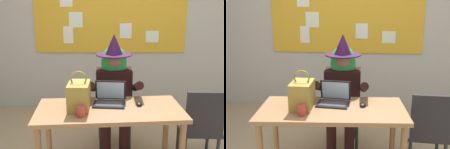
% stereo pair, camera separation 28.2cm
% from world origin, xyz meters
% --- Properties ---
extents(wall_back_bulletin, '(6.07, 2.09, 2.75)m').
position_xyz_m(wall_back_bulletin, '(0.00, 2.01, 1.39)').
color(wall_back_bulletin, '#B2B2AD').
rests_on(wall_back_bulletin, ground).
extents(desk_main, '(1.47, 0.76, 0.73)m').
position_xyz_m(desk_main, '(0.01, 0.11, 0.63)').
color(desk_main, '#8E6642').
rests_on(desk_main, ground).
extents(chair_at_desk, '(0.45, 0.45, 0.90)m').
position_xyz_m(chair_at_desk, '(0.05, 0.80, 0.50)').
color(chair_at_desk, '#4C1E19').
rests_on(chair_at_desk, ground).
extents(person_costumed, '(0.60, 0.68, 1.38)m').
position_xyz_m(person_costumed, '(0.06, 0.67, 0.78)').
color(person_costumed, black).
rests_on(person_costumed, ground).
extents(laptop, '(0.34, 0.28, 0.22)m').
position_xyz_m(laptop, '(0.01, 0.24, 0.78)').
color(laptop, black).
rests_on(laptop, desk_main).
extents(computer_mouse, '(0.08, 0.11, 0.03)m').
position_xyz_m(computer_mouse, '(0.30, 0.19, 0.75)').
color(computer_mouse, black).
rests_on(computer_mouse, desk_main).
extents(handbag, '(0.20, 0.30, 0.38)m').
position_xyz_m(handbag, '(-0.29, 0.10, 0.86)').
color(handbag, olive).
rests_on(handbag, desk_main).
extents(coffee_mug, '(0.08, 0.08, 0.09)m').
position_xyz_m(coffee_mug, '(-0.25, -0.09, 0.78)').
color(coffee_mug, '#B23833').
rests_on(coffee_mug, desk_main).
extents(chair_extra_corner, '(0.44, 0.44, 0.88)m').
position_xyz_m(chair_extra_corner, '(0.96, 0.25, 0.49)').
color(chair_extra_corner, black).
rests_on(chair_extra_corner, ground).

